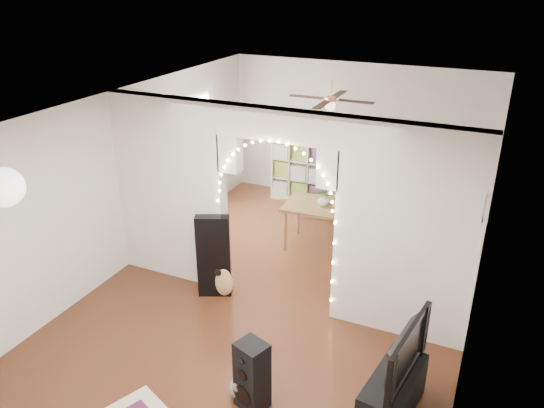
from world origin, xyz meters
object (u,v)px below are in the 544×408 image
at_px(floor_speaker, 252,376).
at_px(dining_chair_right, 385,219).
at_px(dining_table, 323,210).
at_px(acoustic_guitar, 220,269).
at_px(media_console, 392,395).
at_px(bookcase, 311,161).
at_px(dining_chair_left, 330,205).

relative_size(floor_speaker, dining_chair_right, 1.51).
height_order(floor_speaker, dining_table, floor_speaker).
relative_size(acoustic_guitar, media_console, 0.97).
height_order(acoustic_guitar, dining_chair_right, acoustic_guitar).
height_order(floor_speaker, dining_chair_right, floor_speaker).
distance_m(media_console, dining_chair_right, 4.25).
distance_m(media_console, dining_table, 3.65).
height_order(dining_table, dining_chair_right, dining_table).
bearing_deg(bookcase, dining_table, -76.66).
bearing_deg(dining_chair_left, bookcase, 153.90).
bearing_deg(bookcase, floor_speaker, -88.16).
bearing_deg(acoustic_guitar, dining_table, 55.70).
xyz_separation_m(floor_speaker, dining_chair_right, (0.30, 4.61, -0.15)).
distance_m(dining_chair_left, dining_chair_right, 1.10).
bearing_deg(floor_speaker, media_console, 39.47).
bearing_deg(dining_table, dining_chair_right, 48.85).
xyz_separation_m(bookcase, dining_chair_left, (0.62, -0.61, -0.58)).
bearing_deg(dining_table, floor_speaker, -84.37).
relative_size(bookcase, dining_chair_right, 3.04).
xyz_separation_m(media_console, bookcase, (-2.76, 4.93, 0.55)).
relative_size(media_console, dining_chair_left, 2.13).
xyz_separation_m(acoustic_guitar, media_console, (2.67, -1.18, -0.17)).
xyz_separation_m(acoustic_guitar, floor_speaker, (1.32, -1.67, -0.03)).
relative_size(media_console, dining_table, 0.81).
bearing_deg(dining_chair_left, dining_table, -58.91).
bearing_deg(media_console, dining_chair_left, 124.50).
height_order(floor_speaker, media_console, floor_speaker).
xyz_separation_m(media_console, dining_chair_left, (-2.14, 4.33, -0.04)).
relative_size(acoustic_guitar, dining_chair_right, 1.85).
bearing_deg(bookcase, dining_chair_left, -57.22).
distance_m(dining_table, dining_chair_right, 1.37).
bearing_deg(acoustic_guitar, dining_chair_left, 68.80).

